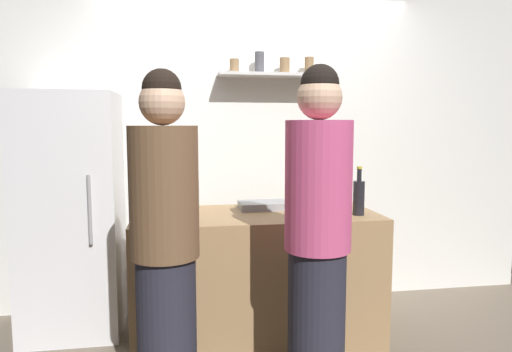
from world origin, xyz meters
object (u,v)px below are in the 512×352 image
(baking_pan, at_px, (263,205))
(refrigerator, at_px, (72,214))
(person_pink_top, at_px, (318,240))
(wine_bottle_pale_glass, at_px, (195,192))
(water_bottle_plastic, at_px, (164,203))
(wine_bottle_green_glass, at_px, (158,199))
(utensil_holder, at_px, (189,204))
(wine_bottle_dark_glass, at_px, (359,196))
(person_brown_jacket, at_px, (165,247))

(baking_pan, bearing_deg, refrigerator, 170.73)
(person_pink_top, bearing_deg, wine_bottle_pale_glass, 48.06)
(water_bottle_plastic, distance_m, person_pink_top, 1.01)
(wine_bottle_pale_glass, height_order, wine_bottle_green_glass, wine_bottle_pale_glass)
(wine_bottle_pale_glass, bearing_deg, water_bottle_plastic, -113.90)
(wine_bottle_green_glass, xyz_separation_m, person_pink_top, (0.84, -0.81, -0.11))
(wine_bottle_pale_glass, height_order, person_pink_top, person_pink_top)
(utensil_holder, bearing_deg, refrigerator, 161.44)
(refrigerator, distance_m, wine_bottle_green_glass, 0.71)
(utensil_holder, relative_size, water_bottle_plastic, 0.79)
(baking_pan, distance_m, wine_bottle_dark_glass, 0.67)
(refrigerator, height_order, baking_pan, refrigerator)
(water_bottle_plastic, bearing_deg, utensil_holder, 56.53)
(wine_bottle_pale_glass, height_order, person_brown_jacket, person_brown_jacket)
(utensil_holder, bearing_deg, wine_bottle_green_glass, -165.72)
(baking_pan, distance_m, wine_bottle_green_glass, 0.74)
(wine_bottle_green_glass, distance_m, water_bottle_plastic, 0.20)
(wine_bottle_pale_glass, distance_m, person_brown_jacket, 1.05)
(wine_bottle_pale_glass, distance_m, wine_bottle_green_glass, 0.36)
(refrigerator, bearing_deg, baking_pan, -9.27)
(utensil_holder, height_order, person_brown_jacket, person_brown_jacket)
(baking_pan, bearing_deg, person_pink_top, -82.88)
(refrigerator, bearing_deg, person_brown_jacket, -58.03)
(wine_bottle_dark_glass, distance_m, water_bottle_plastic, 1.25)
(wine_bottle_pale_glass, distance_m, person_pink_top, 1.23)
(baking_pan, bearing_deg, wine_bottle_pale_glass, 161.64)
(wine_bottle_pale_glass, bearing_deg, wine_bottle_green_glass, -132.86)
(baking_pan, bearing_deg, wine_bottle_dark_glass, -29.67)
(utensil_holder, relative_size, person_pink_top, 0.11)
(wine_bottle_pale_glass, relative_size, wine_bottle_green_glass, 1.01)
(person_brown_jacket, bearing_deg, baking_pan, -139.83)
(wine_bottle_dark_glass, bearing_deg, utensil_holder, 166.09)
(utensil_holder, height_order, person_pink_top, person_pink_top)
(baking_pan, xyz_separation_m, person_brown_jacket, (-0.66, -0.87, -0.04))
(wine_bottle_dark_glass, distance_m, person_pink_top, 0.76)
(baking_pan, height_order, utensil_holder, utensil_holder)
(baking_pan, xyz_separation_m, water_bottle_plastic, (-0.68, -0.30, 0.09))
(wine_bottle_pale_glass, xyz_separation_m, water_bottle_plastic, (-0.20, -0.46, 0.00))
(baking_pan, relative_size, wine_bottle_green_glass, 1.21)
(refrigerator, distance_m, wine_bottle_pale_glass, 0.87)
(wine_bottle_dark_glass, xyz_separation_m, person_brown_jacket, (-1.23, -0.54, -0.14))
(wine_bottle_green_glass, bearing_deg, person_pink_top, -44.04)
(refrigerator, bearing_deg, water_bottle_plastic, -38.20)
(water_bottle_plastic, distance_m, person_brown_jacket, 0.59)
(person_pink_top, bearing_deg, refrigerator, 71.22)
(wine_bottle_pale_glass, xyz_separation_m, person_brown_jacket, (-0.18, -1.03, -0.13))
(utensil_holder, xyz_separation_m, person_brown_jacket, (-0.14, -0.81, -0.07))
(refrigerator, distance_m, utensil_holder, 0.87)
(person_brown_jacket, bearing_deg, wine_bottle_pale_glass, -112.76)
(wine_bottle_dark_glass, bearing_deg, water_bottle_plastic, 178.73)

